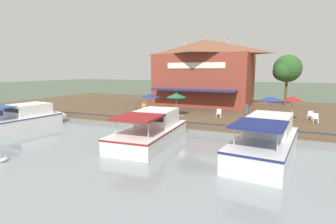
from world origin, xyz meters
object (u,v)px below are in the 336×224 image
(waterfront_restaurant, at_px, (205,72))
(cafe_chair_back_row_seat, at_px, (219,113))
(cafe_chair_far_corner_seat, at_px, (316,118))
(tree_downstream_bank, at_px, (171,70))
(motorboat_outer_channel, at_px, (267,139))
(patio_umbrella_far_corner, at_px, (293,99))
(mooring_post, at_px, (136,113))
(patio_umbrella_mid_patio_right, at_px, (150,95))
(cafe_chair_facing_river, at_px, (250,119))
(patio_umbrella_mid_patio_left, at_px, (271,98))
(motorboat_second_along, at_px, (26,118))
(swan, at_px, (3,159))
(tree_upstream_bank, at_px, (286,69))
(cafe_chair_under_first_umbrella, at_px, (310,115))
(patio_umbrella_near_quay_edge, at_px, (176,95))
(person_mid_patio, at_px, (144,107))
(person_near_entrance, at_px, (246,111))
(motorboat_distant_upstream, at_px, (155,129))

(waterfront_restaurant, distance_m, cafe_chair_back_row_seat, 11.18)
(cafe_chair_far_corner_seat, height_order, tree_downstream_bank, tree_downstream_bank)
(waterfront_restaurant, height_order, motorboat_outer_channel, waterfront_restaurant)
(patio_umbrella_far_corner, relative_size, mooring_post, 2.32)
(mooring_post, bearing_deg, waterfront_restaurant, 166.70)
(tree_downstream_bank, bearing_deg, cafe_chair_far_corner_seat, 58.34)
(patio_umbrella_mid_patio_right, xyz_separation_m, cafe_chair_facing_river, (1.21, 10.15, -1.56))
(cafe_chair_back_row_seat, height_order, tree_downstream_bank, tree_downstream_bank)
(waterfront_restaurant, bearing_deg, patio_umbrella_far_corner, 52.62)
(patio_umbrella_mid_patio_left, height_order, motorboat_second_along, patio_umbrella_mid_patio_left)
(swan, bearing_deg, tree_downstream_bank, -175.98)
(motorboat_outer_channel, bearing_deg, tree_upstream_bank, 177.80)
(patio_umbrella_far_corner, relative_size, motorboat_second_along, 0.26)
(waterfront_restaurant, height_order, tree_downstream_bank, waterfront_restaurant)
(mooring_post, xyz_separation_m, swan, (12.55, -1.16, -0.87))
(cafe_chair_under_first_umbrella, relative_size, mooring_post, 0.86)
(patio_umbrella_near_quay_edge, height_order, cafe_chair_under_first_umbrella, patio_umbrella_near_quay_edge)
(patio_umbrella_far_corner, relative_size, tree_downstream_bank, 0.32)
(cafe_chair_back_row_seat, bearing_deg, tree_downstream_bank, -139.95)
(patio_umbrella_far_corner, xyz_separation_m, tree_downstream_bank, (-11.11, -17.00, 2.69))
(patio_umbrella_far_corner, bearing_deg, motorboat_outer_channel, -8.79)
(cafe_chair_back_row_seat, xyz_separation_m, person_mid_patio, (3.14, -6.59, 0.55))
(patio_umbrella_far_corner, distance_m, tree_upstream_bank, 11.64)
(cafe_chair_far_corner_seat, height_order, mooring_post, mooring_post)
(patio_umbrella_far_corner, bearing_deg, mooring_post, -70.54)
(waterfront_restaurant, bearing_deg, tree_upstream_bank, 107.15)
(tree_downstream_bank, bearing_deg, patio_umbrella_far_corner, 56.84)
(cafe_chair_back_row_seat, bearing_deg, person_mid_patio, -64.50)
(cafe_chair_back_row_seat, height_order, person_mid_patio, person_mid_patio)
(person_mid_patio, xyz_separation_m, person_near_entrance, (-1.62, 9.39, 0.01))
(cafe_chair_back_row_seat, bearing_deg, patio_umbrella_near_quay_edge, -82.17)
(swan, bearing_deg, cafe_chair_facing_river, 139.40)
(motorboat_second_along, distance_m, mooring_post, 10.08)
(patio_umbrella_far_corner, xyz_separation_m, cafe_chair_under_first_umbrella, (-0.85, 1.59, -1.55))
(person_near_entrance, height_order, tree_upstream_bank, tree_upstream_bank)
(person_near_entrance, bearing_deg, swan, -37.79)
(patio_umbrella_mid_patio_left, relative_size, cafe_chair_under_first_umbrella, 2.95)
(patio_umbrella_mid_patio_left, xyz_separation_m, cafe_chair_back_row_seat, (-1.88, -4.79, -1.80))
(waterfront_restaurant, bearing_deg, cafe_chair_far_corner_seat, 55.30)
(waterfront_restaurant, relative_size, patio_umbrella_near_quay_edge, 5.41)
(cafe_chair_under_first_umbrella, relative_size, person_mid_patio, 0.52)
(person_near_entrance, bearing_deg, cafe_chair_facing_river, 25.38)
(person_mid_patio, bearing_deg, patio_umbrella_mid_patio_left, 96.36)
(cafe_chair_far_corner_seat, bearing_deg, cafe_chair_back_row_seat, -84.50)
(motorboat_second_along, bearing_deg, patio_umbrella_mid_patio_left, 109.01)
(motorboat_second_along, distance_m, swan, 10.22)
(motorboat_second_along, relative_size, tree_downstream_bank, 1.24)
(motorboat_distant_upstream, height_order, swan, motorboat_distant_upstream)
(person_mid_patio, xyz_separation_m, motorboat_distant_upstream, (5.18, 3.76, -0.74))
(waterfront_restaurant, xyz_separation_m, cafe_chair_facing_river, (11.99, 7.44, -3.95))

